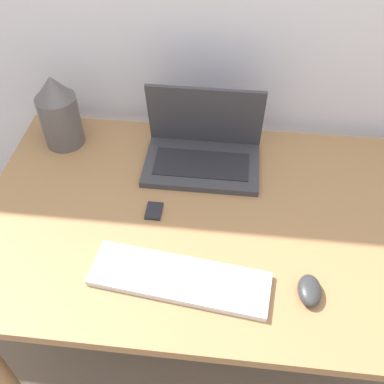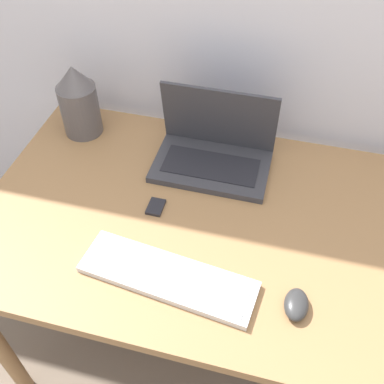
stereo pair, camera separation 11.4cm
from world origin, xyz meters
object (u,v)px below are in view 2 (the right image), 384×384
object	(u,v)px
mouse	(296,305)
vase	(78,101)
keyboard	(168,277)
laptop	(214,149)
mp3_player	(156,207)

from	to	relation	value
mouse	vase	world-z (taller)	vase
keyboard	mouse	bearing A→B (deg)	-0.27
laptop	vase	xyz separation A→B (m)	(-0.44, 0.04, 0.06)
keyboard	mouse	world-z (taller)	mouse
vase	mp3_player	world-z (taller)	vase
laptop	keyboard	xyz separation A→B (m)	(-0.01, -0.43, -0.04)
laptop	mouse	distance (m)	0.52
keyboard	mouse	size ratio (longest dim) A/B	5.18
mouse	mp3_player	world-z (taller)	mouse
keyboard	mp3_player	xyz separation A→B (m)	(-0.10, 0.21, -0.01)
laptop	mouse	size ratio (longest dim) A/B	4.01
keyboard	mp3_player	distance (m)	0.23
mouse	vase	distance (m)	0.88
mouse	mp3_player	size ratio (longest dim) A/B	1.42
mouse	keyboard	bearing A→B (deg)	179.73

